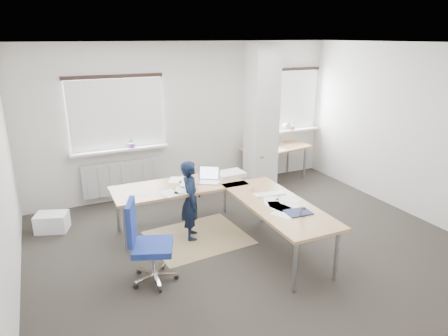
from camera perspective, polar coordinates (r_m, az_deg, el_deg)
name	(u,v)px	position (r m, az deg, el deg)	size (l,w,h in m)	color
ground	(249,245)	(5.92, 3.60, -10.87)	(6.00, 6.00, 0.00)	#2A2722
room_shell	(247,119)	(5.76, 3.38, 6.94)	(6.04, 5.04, 2.82)	beige
floor_mat	(198,237)	(6.10, -3.70, -9.88)	(1.39, 1.18, 0.01)	olive
white_crate	(52,222)	(6.79, -23.36, -7.11)	(0.47, 0.33, 0.28)	white
desk_main	(228,196)	(5.78, 0.58, -3.95)	(2.40, 2.63, 0.96)	olive
desk_side	(276,149)	(8.23, 7.39, 2.70)	(1.50, 0.93, 1.22)	olive
task_chair	(150,260)	(5.06, -10.48, -12.75)	(0.62, 0.60, 1.07)	navy
person	(191,200)	(5.88, -4.75, -4.60)	(0.44, 0.29, 1.20)	black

